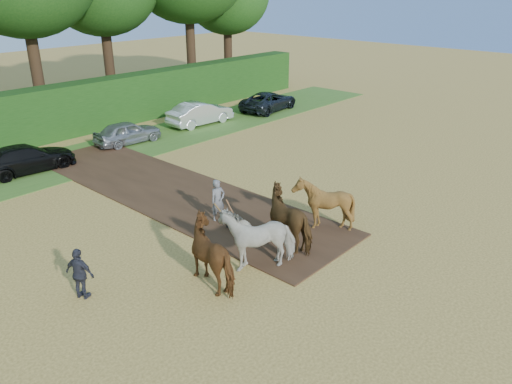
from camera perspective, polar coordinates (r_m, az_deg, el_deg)
ground at (r=16.60m, az=1.93°, el=-7.82°), size 120.00×120.00×0.00m
earth_strip at (r=22.08m, az=-9.49°, el=0.05°), size 4.50×17.00×0.05m
grass_verge at (r=26.97m, az=-21.43°, el=2.97°), size 50.00×5.00×0.03m
hedgerow at (r=30.55m, az=-25.80°, el=7.41°), size 46.00×1.60×3.00m
spectator_far at (r=15.26m, az=-19.47°, el=-8.81°), size 0.70×1.01×1.59m
plough_team at (r=16.65m, az=2.07°, el=-3.84°), size 6.77×4.72×2.00m
parked_cars at (r=27.41m, az=-19.64°, el=5.04°), size 36.08×3.07×1.47m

